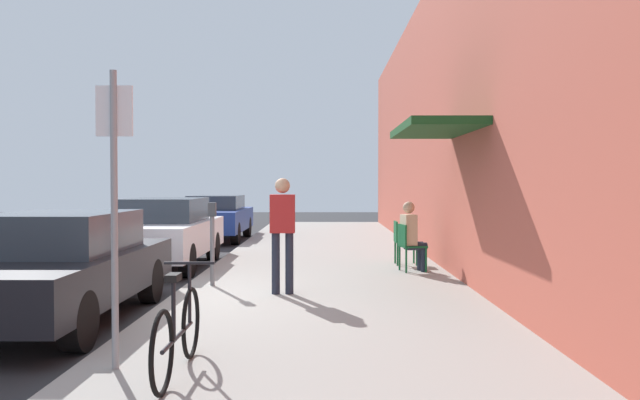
{
  "coord_description": "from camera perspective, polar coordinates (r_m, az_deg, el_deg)",
  "views": [
    {
      "loc": [
        2.23,
        -8.98,
        1.74
      ],
      "look_at": [
        2.13,
        4.86,
        1.39
      ],
      "focal_mm": 35.86,
      "sensor_mm": 36.0,
      "label": 1
    }
  ],
  "objects": [
    {
      "name": "sidewalk_slab",
      "position": [
        11.11,
        0.51,
        -7.23
      ],
      "size": [
        4.5,
        32.0,
        0.12
      ],
      "primitive_type": "cube",
      "color": "#9E9B93",
      "rests_on": "ground_plane"
    },
    {
      "name": "parked_car_1",
      "position": [
        13.58,
        -13.8,
        -2.78
      ],
      "size": [
        1.8,
        4.4,
        1.44
      ],
      "color": "silver",
      "rests_on": "ground_plane"
    },
    {
      "name": "cafe_chair_0",
      "position": [
        11.91,
        7.91,
        -3.92
      ],
      "size": [
        0.52,
        0.52,
        0.87
      ],
      "color": "#14592D",
      "rests_on": "sidewalk_slab"
    },
    {
      "name": "bicycle_0",
      "position": [
        5.63,
        -12.56,
        -11.48
      ],
      "size": [
        0.46,
        1.71,
        0.9
      ],
      "color": "black",
      "rests_on": "sidewalk_slab"
    },
    {
      "name": "cafe_chair_1",
      "position": [
        12.89,
        7.32,
        -3.51
      ],
      "size": [
        0.45,
        0.45,
        0.87
      ],
      "color": "#14592D",
      "rests_on": "sidewalk_slab"
    },
    {
      "name": "pedestrian_standing",
      "position": [
        9.36,
        -3.36,
        -2.32
      ],
      "size": [
        0.36,
        0.22,
        1.7
      ],
      "color": "#232838",
      "rests_on": "sidewalk_slab"
    },
    {
      "name": "parked_car_0",
      "position": [
        8.65,
        -22.34,
        -5.46
      ],
      "size": [
        1.8,
        4.4,
        1.38
      ],
      "color": "black",
      "rests_on": "ground_plane"
    },
    {
      "name": "parked_car_2",
      "position": [
        19.84,
        -9.27,
        -1.49
      ],
      "size": [
        1.8,
        4.4,
        1.38
      ],
      "color": "navy",
      "rests_on": "ground_plane"
    },
    {
      "name": "seated_patron_0",
      "position": [
        11.91,
        8.18,
        -2.99
      ],
      "size": [
        0.48,
        0.43,
        1.29
      ],
      "color": "#232838",
      "rests_on": "sidewalk_slab"
    },
    {
      "name": "building_facade",
      "position": [
        11.31,
        12.86,
        8.07
      ],
      "size": [
        1.4,
        32.0,
        6.1
      ],
      "color": "#BC5442",
      "rests_on": "ground_plane"
    },
    {
      "name": "ground_plane",
      "position": [
        9.41,
        -13.47,
        -9.22
      ],
      "size": [
        60.0,
        60.0,
        0.0
      ],
      "primitive_type": "plane",
      "color": "#2D2D30"
    },
    {
      "name": "parking_meter",
      "position": [
        10.27,
        -9.59,
        -3.31
      ],
      "size": [
        0.12,
        0.1,
        1.32
      ],
      "color": "slate",
      "rests_on": "sidewalk_slab"
    },
    {
      "name": "street_sign",
      "position": [
        5.83,
        -17.88,
        0.43
      ],
      "size": [
        0.32,
        0.06,
        2.6
      ],
      "color": "gray",
      "rests_on": "sidewalk_slab"
    }
  ]
}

